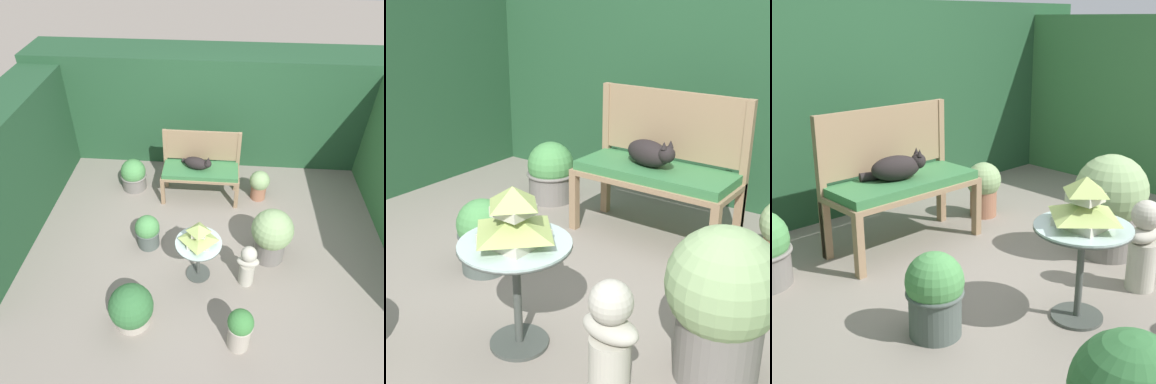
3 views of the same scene
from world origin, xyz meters
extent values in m
plane|color=gray|center=(0.00, 0.00, 0.00)|extent=(30.00, 30.00, 0.00)
cube|color=#234C2D|center=(0.00, 2.38, 0.96)|extent=(6.40, 0.95, 1.91)
cube|color=#234C2D|center=(-2.85, 0.15, 0.89)|extent=(0.70, 3.50, 1.79)
cube|color=#937556|center=(-0.76, 0.74, 0.23)|extent=(0.06, 0.06, 0.46)
cube|color=#937556|center=(0.40, 0.74, 0.23)|extent=(0.06, 0.06, 0.46)
cube|color=#937556|center=(-0.76, 1.19, 0.23)|extent=(0.06, 0.06, 0.46)
cube|color=#937556|center=(0.40, 1.19, 0.23)|extent=(0.06, 0.06, 0.46)
cube|color=#937556|center=(-0.18, 0.96, 0.48)|extent=(1.22, 0.50, 0.04)
cube|color=#387542|center=(-0.18, 0.96, 0.53)|extent=(1.17, 0.46, 0.07)
cube|color=#937556|center=(-0.76, 1.20, 0.55)|extent=(0.06, 0.06, 1.09)
cube|color=#937556|center=(0.40, 1.20, 0.55)|extent=(0.06, 0.06, 1.09)
cube|color=#937556|center=(-0.18, 1.20, 0.84)|extent=(1.17, 0.04, 0.50)
ellipsoid|color=black|center=(-0.25, 0.97, 0.66)|extent=(0.43, 0.29, 0.19)
sphere|color=black|center=(-0.07, 0.92, 0.69)|extent=(0.12, 0.12, 0.12)
cone|color=black|center=(-0.06, 0.95, 0.77)|extent=(0.05, 0.05, 0.05)
cone|color=black|center=(-0.08, 0.89, 0.77)|extent=(0.05, 0.05, 0.05)
cylinder|color=black|center=(-0.37, 1.09, 0.60)|extent=(0.22, 0.12, 0.07)
cylinder|color=#424742|center=(-0.10, -0.63, 0.01)|extent=(0.32, 0.32, 0.02)
cylinder|color=#424742|center=(-0.10, -0.63, 0.30)|extent=(0.04, 0.04, 0.59)
cylinder|color=silver|center=(-0.10, -0.63, 0.60)|extent=(0.58, 0.58, 0.01)
torus|color=#424742|center=(-0.10, -0.63, 0.59)|extent=(0.58, 0.58, 0.02)
cube|color=beige|center=(-0.10, -0.63, 0.63)|extent=(0.27, 0.27, 0.06)
pyramid|color=#A8BC66|center=(-0.10, -0.63, 0.71)|extent=(0.36, 0.36, 0.09)
cube|color=beige|center=(-0.10, -0.63, 0.78)|extent=(0.17, 0.17, 0.05)
pyramid|color=#A8BC66|center=(-0.10, -0.63, 0.85)|extent=(0.23, 0.23, 0.10)
cylinder|color=#B7B2A3|center=(0.52, -0.70, 0.17)|extent=(0.19, 0.19, 0.34)
ellipsoid|color=#B7B2A3|center=(0.52, -0.70, 0.40)|extent=(0.29, 0.17, 0.11)
sphere|color=#B7B2A3|center=(0.52, -0.70, 0.53)|extent=(0.20, 0.20, 0.20)
cylinder|color=#9E664C|center=(0.77, 1.02, 0.14)|extent=(0.24, 0.24, 0.29)
torus|color=#9E664C|center=(0.77, 1.02, 0.28)|extent=(0.28, 0.28, 0.03)
sphere|color=#89A870|center=(0.77, 1.02, 0.34)|extent=(0.32, 0.32, 0.32)
cylinder|color=#ADA393|center=(-0.82, -1.37, 0.09)|extent=(0.42, 0.42, 0.19)
torus|color=#ADA393|center=(-0.82, -1.37, 0.18)|extent=(0.46, 0.46, 0.03)
sphere|color=#336B38|center=(-0.82, -1.37, 0.28)|extent=(0.52, 0.52, 0.52)
cylinder|color=#ADA393|center=(0.41, -1.57, 0.20)|extent=(0.25, 0.25, 0.39)
torus|color=#ADA393|center=(0.41, -1.57, 0.38)|extent=(0.28, 0.28, 0.03)
sphere|color=#3D7F3D|center=(0.41, -1.57, 0.44)|extent=(0.28, 0.28, 0.28)
cylinder|color=slate|center=(-1.30, 1.12, 0.13)|extent=(0.40, 0.40, 0.26)
torus|color=slate|center=(-1.30, 1.12, 0.25)|extent=(0.43, 0.43, 0.03)
sphere|color=#4C8E4C|center=(-1.30, 1.12, 0.33)|extent=(0.41, 0.41, 0.41)
cylinder|color=slate|center=(0.84, -0.24, 0.21)|extent=(0.41, 0.41, 0.42)
torus|color=slate|center=(0.84, -0.24, 0.41)|extent=(0.45, 0.45, 0.03)
sphere|color=#89A870|center=(0.84, -0.24, 0.52)|extent=(0.55, 0.55, 0.55)
cylinder|color=#4C5651|center=(-0.84, -0.16, 0.14)|extent=(0.31, 0.31, 0.28)
torus|color=#4C5651|center=(-0.84, -0.16, 0.27)|extent=(0.34, 0.34, 0.03)
sphere|color=#4C8E4C|center=(-0.84, -0.16, 0.34)|extent=(0.34, 0.34, 0.34)
camera|label=1|loc=(0.07, -3.76, 4.00)|focal=35.00mm
camera|label=2|loc=(1.57, -2.38, 1.78)|focal=50.00mm
camera|label=3|loc=(-2.60, -2.22, 1.75)|focal=50.00mm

